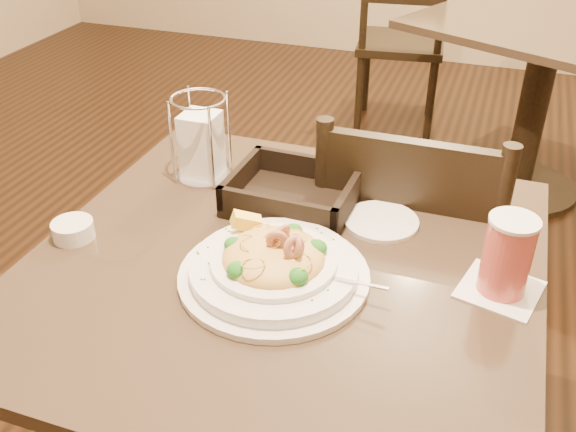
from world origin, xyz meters
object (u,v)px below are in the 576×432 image
(bread_basket, at_px, (293,195))
(butter_ramekin, at_px, (73,230))
(background_table, at_px, (539,79))
(side_plate, at_px, (381,221))
(dining_chair_far, at_px, (401,37))
(napkin_caddy, at_px, (202,144))
(dining_chair_near, at_px, (406,273))
(main_table, at_px, (285,356))
(pasta_bowl, at_px, (274,265))
(drink_glass, at_px, (507,256))

(bread_basket, bearing_deg, butter_ramekin, -144.75)
(background_table, xyz_separation_m, butter_ramekin, (-0.86, -1.89, 0.26))
(side_plate, distance_m, butter_ramekin, 0.59)
(dining_chair_far, relative_size, side_plate, 6.33)
(bread_basket, bearing_deg, napkin_caddy, 167.65)
(dining_chair_far, height_order, butter_ramekin, dining_chair_far)
(bread_basket, distance_m, side_plate, 0.19)
(dining_chair_far, relative_size, butter_ramekin, 11.92)
(dining_chair_near, bearing_deg, bread_basket, 42.62)
(main_table, distance_m, dining_chair_far, 2.30)
(dining_chair_near, distance_m, side_plate, 0.35)
(background_table, bearing_deg, pasta_bowl, -103.49)
(side_plate, relative_size, butter_ramekin, 1.88)
(background_table, bearing_deg, butter_ramekin, -114.31)
(dining_chair_near, xyz_separation_m, napkin_caddy, (-0.45, -0.15, 0.35))
(drink_glass, height_order, napkin_caddy, napkin_caddy)
(main_table, height_order, background_table, same)
(main_table, height_order, dining_chair_far, dining_chair_far)
(bread_basket, distance_m, napkin_caddy, 0.24)
(side_plate, height_order, butter_ramekin, butter_ramekin)
(bread_basket, bearing_deg, background_table, 73.04)
(pasta_bowl, height_order, drink_glass, drink_glass)
(napkin_caddy, bearing_deg, side_plate, -8.10)
(main_table, bearing_deg, drink_glass, 5.57)
(pasta_bowl, height_order, side_plate, pasta_bowl)
(side_plate, bearing_deg, dining_chair_near, 80.54)
(side_plate, bearing_deg, main_table, -128.83)
(drink_glass, xyz_separation_m, napkin_caddy, (-0.65, 0.20, 0.01))
(background_table, distance_m, pasta_bowl, 1.96)
(main_table, bearing_deg, dining_chair_near, 65.61)
(background_table, bearing_deg, dining_chair_far, 144.56)
(napkin_caddy, bearing_deg, dining_chair_near, 19.05)
(dining_chair_near, relative_size, pasta_bowl, 2.53)
(dining_chair_far, distance_m, napkin_caddy, 2.09)
(dining_chair_far, height_order, pasta_bowl, dining_chair_far)
(butter_ramekin, bearing_deg, background_table, 65.69)
(dining_chair_near, bearing_deg, napkin_caddy, 19.03)
(drink_glass, bearing_deg, dining_chair_far, 104.27)
(main_table, distance_m, background_table, 1.88)
(background_table, bearing_deg, main_table, -104.00)
(pasta_bowl, bearing_deg, dining_chair_near, 68.85)
(napkin_caddy, relative_size, butter_ramekin, 2.42)
(butter_ramekin, bearing_deg, bread_basket, 35.25)
(background_table, height_order, napkin_caddy, napkin_caddy)
(dining_chair_near, relative_size, napkin_caddy, 4.93)
(butter_ramekin, bearing_deg, main_table, 9.51)
(drink_glass, distance_m, butter_ramekin, 0.78)
(dining_chair_near, xyz_separation_m, bread_basket, (-0.22, -0.20, 0.29))
(main_table, xyz_separation_m, dining_chair_near, (0.18, 0.39, -0.02))
(drink_glass, bearing_deg, bread_basket, 160.75)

